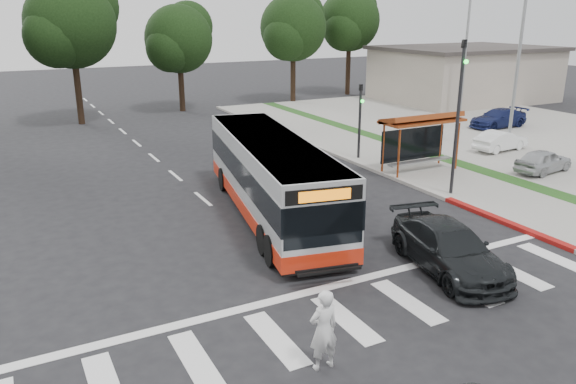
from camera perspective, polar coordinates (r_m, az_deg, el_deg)
ground at (r=18.74m, az=-2.54°, el=-5.86°), size 140.00×140.00×0.00m
sidewalk_east at (r=30.71m, az=9.83°, el=3.46°), size 4.00×40.00×0.12m
curb_east at (r=29.57m, az=6.73°, el=3.08°), size 0.30×40.00×0.15m
curb_east_red at (r=22.41m, az=21.16°, el=-2.85°), size 0.32×6.00×0.15m
parking_lot at (r=40.28m, az=21.91°, el=5.81°), size 18.00×36.00×0.10m
commercial_building at (r=53.15m, az=17.44°, el=11.23°), size 14.00×10.00×4.40m
building_roof_cap at (r=52.97m, az=17.68°, el=13.75°), size 14.60×10.60×0.30m
crosswalk_ladder at (r=14.84m, az=5.87°, el=-12.69°), size 18.00×2.60×0.01m
bus_shelter at (r=27.91m, az=13.34°, el=6.64°), size 4.20×1.60×2.86m
traffic_signal_ne_tall at (r=24.23m, az=16.97°, el=8.39°), size 0.18×0.37×6.50m
traffic_signal_ne_short at (r=29.79m, az=7.33°, el=7.90°), size 0.18×0.37×4.00m
lot_light_front at (r=33.22m, az=22.53°, el=13.70°), size 1.90×0.35×9.01m
lot_light_mid at (r=44.43m, az=17.72°, el=14.89°), size 1.90×0.35×9.01m
tree_ne_a at (r=49.49m, az=0.57°, el=16.47°), size 6.16×5.74×9.30m
tree_ne_b at (r=54.79m, az=6.31°, el=17.04°), size 6.16×5.74×10.02m
tree_north_a at (r=42.01m, az=-21.13°, el=15.83°), size 6.60×6.15×10.17m
tree_north_b at (r=45.67m, az=-10.98°, el=15.13°), size 5.72×5.33×8.43m
transit_bus at (r=21.36m, az=-1.72°, el=1.42°), size 4.65×11.87×3.00m
pedestrian at (r=12.54m, az=3.64°, el=-13.80°), size 0.69×0.46×1.90m
dark_sedan at (r=17.73m, az=16.04°, el=-5.52°), size 2.91×5.18×1.42m
parked_car_0 at (r=29.88m, az=24.51°, el=2.91°), size 3.50×1.79×1.14m
parked_car_1 at (r=33.76m, az=20.78°, el=4.91°), size 3.52×1.51×1.13m
parked_car_3 at (r=40.73m, az=20.58°, el=7.04°), size 4.32×1.85×1.24m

